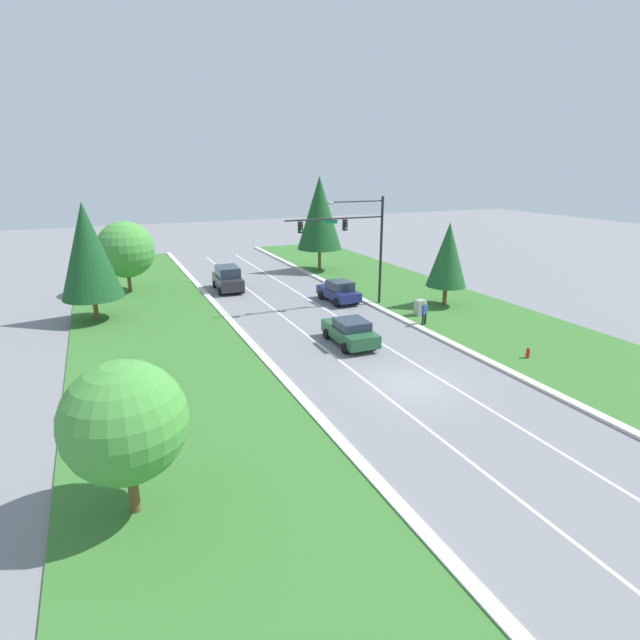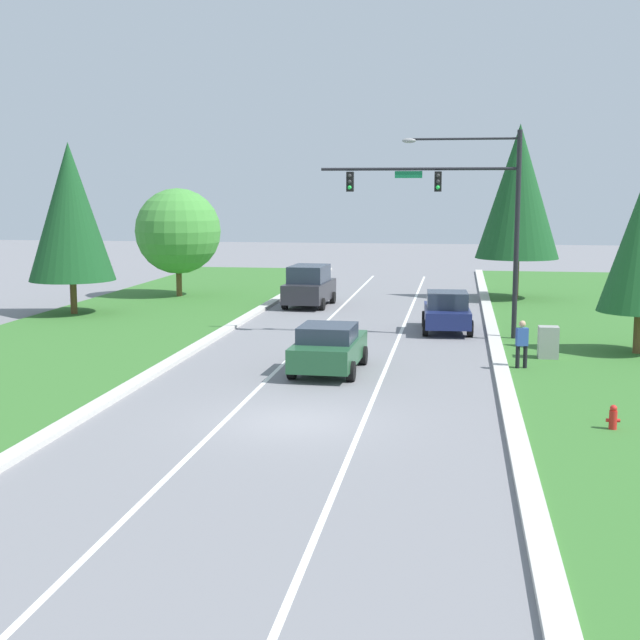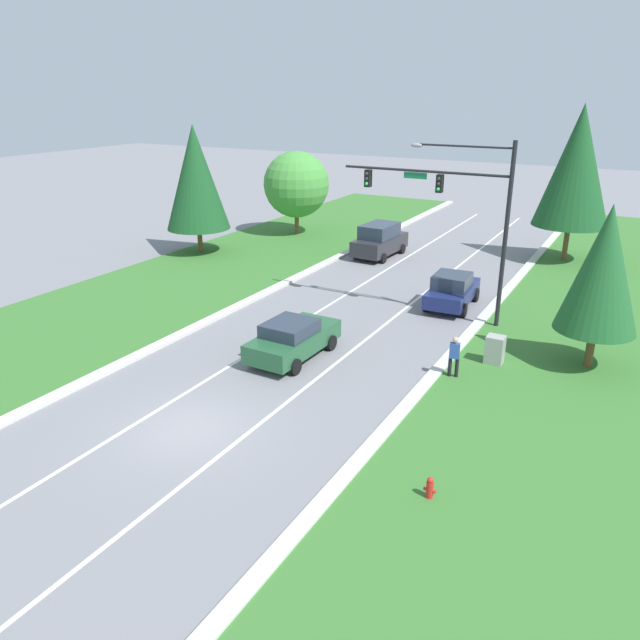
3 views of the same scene
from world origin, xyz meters
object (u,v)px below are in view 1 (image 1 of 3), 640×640
(conifer_near_right_tree, at_px, (320,213))
(oak_far_left_tree, at_px, (125,422))
(navy_sedan, at_px, (339,291))
(pedestrian, at_px, (424,312))
(fire_hydrant, at_px, (528,353))
(oak_near_left_tree, at_px, (126,249))
(forest_sedan, at_px, (350,331))
(conifer_far_right_tree, at_px, (448,255))
(traffic_signal_mast, at_px, (356,235))
(utility_cabinet, at_px, (420,308))
(conifer_mid_left_tree, at_px, (88,251))
(charcoal_suv, at_px, (228,278))

(conifer_near_right_tree, bearing_deg, oak_far_left_tree, -122.71)
(navy_sedan, height_order, pedestrian, navy_sedan)
(navy_sedan, relative_size, fire_hydrant, 6.20)
(navy_sedan, relative_size, oak_near_left_tree, 0.71)
(forest_sedan, height_order, fire_hydrant, forest_sedan)
(forest_sedan, relative_size, conifer_far_right_tree, 0.70)
(forest_sedan, distance_m, conifer_far_right_tree, 12.17)
(conifer_near_right_tree, distance_m, conifer_far_right_tree, 16.84)
(navy_sedan, distance_m, conifer_far_right_tree, 8.89)
(pedestrian, relative_size, conifer_near_right_tree, 0.18)
(traffic_signal_mast, xyz_separation_m, utility_cabinet, (3.16, -4.21, -4.93))
(traffic_signal_mast, bearing_deg, oak_near_left_tree, 142.57)
(traffic_signal_mast, relative_size, oak_near_left_tree, 1.36)
(fire_hydrant, height_order, conifer_mid_left_tree, conifer_mid_left_tree)
(utility_cabinet, distance_m, oak_far_left_tree, 25.40)
(oak_far_left_tree, xyz_separation_m, conifer_mid_left_tree, (-0.79, 22.70, 1.77))
(fire_hydrant, bearing_deg, pedestrian, 102.98)
(charcoal_suv, distance_m, oak_far_left_tree, 29.54)
(pedestrian, bearing_deg, charcoal_suv, -71.22)
(forest_sedan, bearing_deg, navy_sedan, 69.74)
(conifer_far_right_tree, height_order, oak_far_left_tree, conifer_far_right_tree)
(navy_sedan, distance_m, conifer_near_right_tree, 13.42)
(charcoal_suv, bearing_deg, conifer_mid_left_tree, -151.93)
(navy_sedan, xyz_separation_m, pedestrian, (2.60, -7.98, 0.07))
(pedestrian, xyz_separation_m, conifer_near_right_tree, (0.98, 19.88, 5.00))
(utility_cabinet, distance_m, pedestrian, 2.28)
(conifer_near_right_tree, bearing_deg, forest_sedan, -109.15)
(conifer_far_right_tree, bearing_deg, fire_hydrant, -103.44)
(navy_sedan, relative_size, utility_cabinet, 3.57)
(oak_near_left_tree, height_order, oak_far_left_tree, oak_near_left_tree)
(utility_cabinet, relative_size, conifer_near_right_tree, 0.13)
(fire_hydrant, relative_size, conifer_mid_left_tree, 0.08)
(utility_cabinet, bearing_deg, oak_near_left_tree, 139.28)
(charcoal_suv, distance_m, conifer_near_right_tree, 12.66)
(conifer_near_right_tree, bearing_deg, conifer_far_right_tree, -78.26)
(conifer_near_right_tree, bearing_deg, charcoal_suv, -157.35)
(utility_cabinet, xyz_separation_m, conifer_mid_left_tree, (-21.58, 8.34, 4.37))
(utility_cabinet, xyz_separation_m, pedestrian, (-1.06, -1.99, 0.33))
(charcoal_suv, bearing_deg, navy_sedan, -42.89)
(charcoal_suv, height_order, pedestrian, charcoal_suv)
(traffic_signal_mast, xyz_separation_m, conifer_mid_left_tree, (-18.42, 4.12, -0.56))
(navy_sedan, bearing_deg, oak_near_left_tree, 143.08)
(navy_sedan, height_order, oak_near_left_tree, oak_near_left_tree)
(pedestrian, height_order, oak_far_left_tree, oak_far_left_tree)
(utility_cabinet, bearing_deg, conifer_near_right_tree, 90.24)
(fire_hydrant, bearing_deg, traffic_signal_mast, 105.62)
(utility_cabinet, relative_size, conifer_mid_left_tree, 0.15)
(traffic_signal_mast, distance_m, forest_sedan, 9.79)
(forest_sedan, height_order, oak_near_left_tree, oak_near_left_tree)
(conifer_near_right_tree, relative_size, conifer_mid_left_tree, 1.16)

